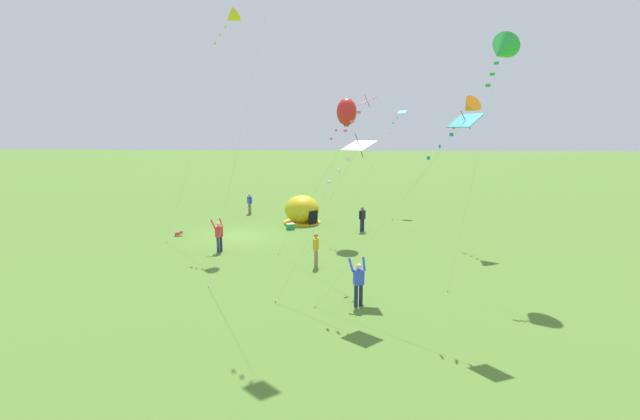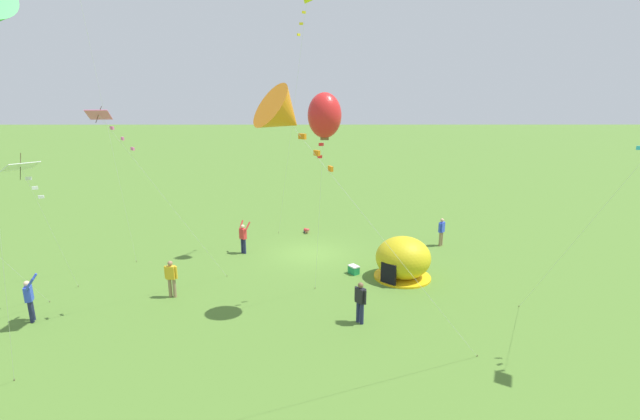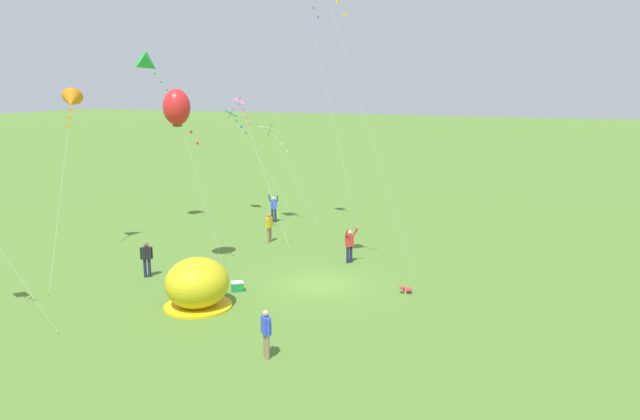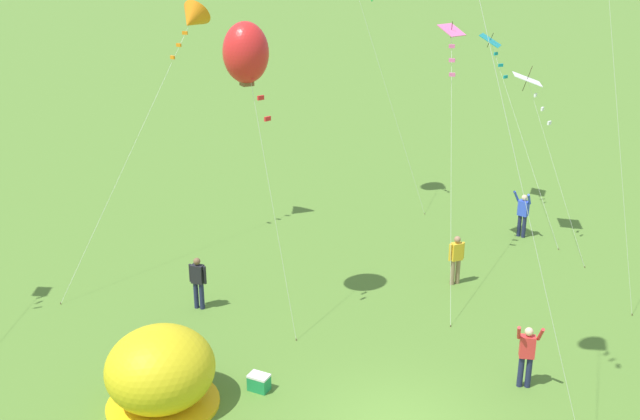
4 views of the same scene
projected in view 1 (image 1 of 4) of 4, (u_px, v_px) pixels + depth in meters
The scene contains 17 objects.
ground_plane at pixel (240, 236), 28.12m from camera, with size 300.00×300.00×0.00m, color #517A2D.
popup_tent at pixel (302, 210), 32.19m from camera, with size 2.81×2.81×2.10m.
cooler_box at pixel (290, 226), 30.04m from camera, with size 0.61×0.65×0.44m.
toddler_crawling at pixel (179, 233), 28.15m from camera, with size 0.40×0.55×0.32m.
person_strolling at pixel (316, 248), 21.50m from camera, with size 0.59×0.27×1.72m.
person_with_toddler at pixel (359, 281), 16.53m from camera, with size 0.61×0.71×1.89m.
person_far_back at pixel (362, 218), 29.30m from camera, with size 0.43×0.46×1.72m.
person_center_field at pixel (250, 203), 35.85m from camera, with size 0.43×0.46×1.72m.
person_near_tent at pixel (219, 235), 24.19m from camera, with size 0.72×0.68×1.89m.
kite_green at pixel (501, 51), 18.75m from camera, with size 3.65×3.30×11.05m.
kite_yellow at pixel (231, 18), 25.68m from camera, with size 2.76×4.67×14.11m.
kite_pink at pixel (361, 110), 19.19m from camera, with size 3.51×5.16×8.36m.
kite_red at pixel (347, 112), 26.80m from camera, with size 1.27×2.77×8.85m.
kite_orange at pixel (469, 107), 25.17m from camera, with size 7.01×4.62×8.87m.
kite_cyan at pixel (398, 117), 36.14m from camera, with size 2.12×5.07×8.74m.
kite_white at pixel (355, 151), 16.13m from camera, with size 1.41×3.94×6.68m.
kite_teal at pixel (459, 128), 14.50m from camera, with size 1.20×5.77×7.40m.
Camera 1 is at (26.79, 7.76, 6.62)m, focal length 24.00 mm.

